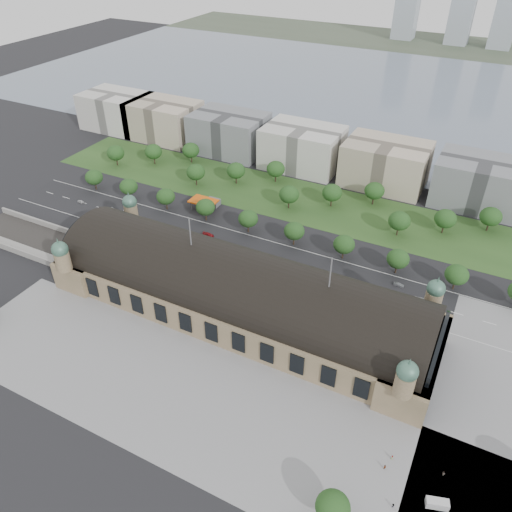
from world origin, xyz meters
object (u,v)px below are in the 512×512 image
at_px(van_east, 436,504).
at_px(bus_east, 361,296).
at_px(traffic_car_1, 112,209).
at_px(petrol_station, 209,202).
at_px(parked_car_3, 182,249).
at_px(parked_car_6, 191,256).
at_px(traffic_car_4, 305,282).
at_px(traffic_car_5, 399,285).
at_px(bus_mid, 273,272).
at_px(pedestrian_0, 392,458).
at_px(parked_car_4, 154,246).
at_px(parked_car_5, 208,257).
at_px(bus_west, 257,265).
at_px(traffic_car_0, 81,201).
at_px(traffic_car_6, 419,300).
at_px(pedestrian_1, 385,467).
at_px(pedestrian_2, 444,473).
at_px(pedestrian_4, 393,506).
at_px(traffic_car_3, 208,235).
at_px(parked_car_0, 132,239).
at_px(traffic_car_2, 179,233).
at_px(parked_car_1, 149,245).
at_px(parked_car_2, 179,248).

bearing_deg(van_east, bus_east, 103.66).
bearing_deg(traffic_car_1, petrol_station, -62.47).
relative_size(parked_car_3, parked_car_6, 0.92).
height_order(traffic_car_4, parked_car_3, traffic_car_4).
height_order(traffic_car_5, bus_mid, bus_mid).
bearing_deg(pedestrian_0, traffic_car_1, 137.13).
height_order(petrol_station, bus_east, petrol_station).
relative_size(parked_car_4, van_east, 0.62).
height_order(parked_car_5, bus_west, bus_west).
bearing_deg(petrol_station, pedestrian_0, -39.20).
distance_m(traffic_car_0, pedestrian_0, 200.34).
xyz_separation_m(traffic_car_0, traffic_car_6, (178.12, 1.14, 0.07)).
bearing_deg(parked_car_6, pedestrian_1, 26.46).
bearing_deg(bus_east, parked_car_6, 90.58).
distance_m(parked_car_4, parked_car_5, 26.98).
xyz_separation_m(traffic_car_4, traffic_car_5, (35.35, 15.99, -0.08)).
bearing_deg(bus_mid, pedestrian_2, -126.01).
xyz_separation_m(bus_west, pedestrian_4, (80.30, -77.63, -1.07)).
bearing_deg(parked_car_4, traffic_car_3, 100.98).
bearing_deg(traffic_car_6, parked_car_0, -83.01).
xyz_separation_m(traffic_car_2, pedestrian_1, (121.24, -75.31, 0.18)).
height_order(traffic_car_2, bus_west, bus_west).
bearing_deg(bus_mid, van_east, -130.35).
bearing_deg(parked_car_5, parked_car_0, -113.83).
xyz_separation_m(bus_mid, pedestrian_0, (67.67, -62.42, -0.94)).
relative_size(traffic_car_2, parked_car_3, 1.18).
bearing_deg(parked_car_4, parked_car_1, -127.88).
bearing_deg(parked_car_1, parked_car_2, 82.50).
bearing_deg(parked_car_2, pedestrian_1, 25.76).
relative_size(traffic_car_4, pedestrian_2, 2.42).
bearing_deg(pedestrian_1, parked_car_1, 120.25).
bearing_deg(bus_mid, pedestrian_1, -134.31).
distance_m(traffic_car_4, parked_car_5, 46.23).
xyz_separation_m(traffic_car_1, parked_car_4, (39.86, -17.85, -0.06)).
xyz_separation_m(parked_car_4, pedestrian_1, (125.13, -60.37, 0.28)).
relative_size(traffic_car_0, pedestrian_1, 2.29).
distance_m(traffic_car_3, parked_car_6, 18.40).
height_order(parked_car_0, pedestrian_1, pedestrian_1).
distance_m(petrol_station, traffic_car_3, 28.56).
distance_m(petrol_station, traffic_car_4, 79.16).
relative_size(traffic_car_6, pedestrian_0, 3.38).
bearing_deg(van_east, traffic_car_3, 128.28).
relative_size(traffic_car_5, parked_car_4, 1.08).
xyz_separation_m(parked_car_1, parked_car_6, (22.37, 1.61, 0.08)).
bearing_deg(bus_west, parked_car_5, 97.67).
xyz_separation_m(parked_car_0, parked_car_3, (25.31, 3.99, 0.05)).
bearing_deg(parked_car_5, traffic_car_5, 73.83).
bearing_deg(bus_west, bus_east, -90.03).
distance_m(traffic_car_3, pedestrian_4, 144.25).
bearing_deg(traffic_car_6, parked_car_6, -81.42).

